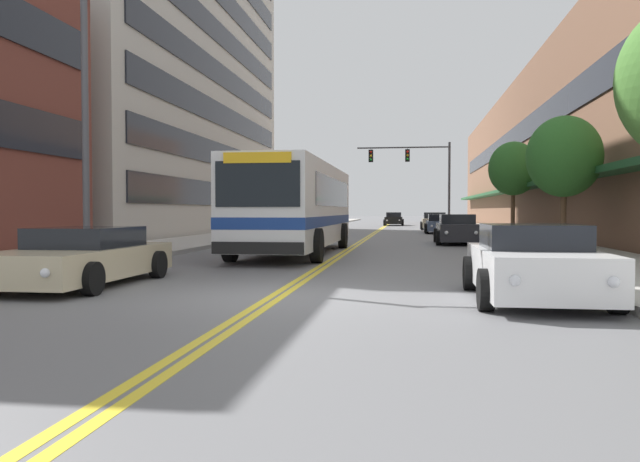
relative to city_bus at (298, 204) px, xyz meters
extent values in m
plane|color=slate|center=(1.61, 25.99, -1.74)|extent=(240.00, 240.00, 0.00)
cube|color=#B2ADA5|center=(-5.84, 25.99, -1.66)|extent=(3.91, 106.00, 0.15)
cube|color=#B2ADA5|center=(9.06, 25.99, -1.66)|extent=(3.91, 106.00, 0.15)
cube|color=yellow|center=(1.51, 25.99, -1.74)|extent=(0.14, 106.00, 0.01)
cube|color=yellow|center=(1.71, 25.99, -1.74)|extent=(0.14, 106.00, 0.01)
cube|color=#BCB7AD|center=(-14.05, 17.51, 9.67)|extent=(12.00, 30.58, 22.82)
cube|color=black|center=(-8.01, 17.51, 0.80)|extent=(0.08, 28.14, 1.40)
cube|color=black|center=(-8.01, 17.51, 3.33)|extent=(0.08, 28.14, 1.40)
cube|color=black|center=(-8.01, 17.51, 5.87)|extent=(0.08, 28.14, 1.40)
cube|color=black|center=(-8.01, 17.51, 8.41)|extent=(0.08, 28.14, 1.40)
cube|color=black|center=(-8.01, 17.51, 10.94)|extent=(0.08, 28.14, 1.40)
cube|color=brown|center=(15.27, 25.99, 3.66)|extent=(8.00, 68.00, 10.81)
cube|color=#1E4C28|center=(10.72, 25.99, 1.16)|extent=(1.10, 61.20, 0.24)
cube|color=black|center=(11.23, 25.99, 4.96)|extent=(0.08, 61.20, 1.40)
cube|color=silver|center=(0.00, -0.10, -0.03)|extent=(2.50, 11.54, 2.72)
cube|color=navy|center=(0.00, -0.10, -0.57)|extent=(2.52, 11.56, 0.32)
cube|color=black|center=(0.00, 0.48, 0.41)|extent=(2.53, 9.00, 0.98)
cube|color=black|center=(0.00, -5.89, 0.46)|extent=(2.25, 0.04, 1.20)
cube|color=yellow|center=(0.00, -5.90, 1.14)|extent=(1.80, 0.06, 0.28)
cube|color=black|center=(0.00, -5.91, -1.21)|extent=(2.45, 0.08, 0.32)
cylinder|color=black|center=(-1.28, -4.02, -1.24)|extent=(0.30, 1.00, 1.00)
cylinder|color=black|center=(1.28, -4.02, -1.24)|extent=(0.30, 1.00, 1.00)
cylinder|color=black|center=(-1.28, 3.07, -1.24)|extent=(0.30, 1.00, 1.00)
cylinder|color=black|center=(1.28, 3.07, -1.24)|extent=(0.30, 1.00, 1.00)
cube|color=#B7B7BC|center=(-2.83, 19.06, -1.21)|extent=(1.85, 4.09, 0.70)
cube|color=black|center=(-2.83, 19.22, -0.62)|extent=(1.59, 1.80, 0.48)
cylinder|color=black|center=(-3.78, 17.79, -1.42)|extent=(0.22, 0.64, 0.64)
cylinder|color=black|center=(-1.88, 17.79, -1.42)|extent=(0.22, 0.64, 0.64)
cylinder|color=black|center=(-3.78, 20.32, -1.42)|extent=(0.22, 0.64, 0.64)
cylinder|color=black|center=(-1.88, 20.32, -1.42)|extent=(0.22, 0.64, 0.64)
sphere|color=silver|center=(-3.48, 16.99, -1.18)|extent=(0.16, 0.16, 0.16)
sphere|color=silver|center=(-2.18, 16.99, -1.18)|extent=(0.16, 0.16, 0.16)
cube|color=red|center=(-3.50, 21.11, -1.18)|extent=(0.18, 0.04, 0.10)
cube|color=red|center=(-2.16, 21.11, -1.18)|extent=(0.18, 0.04, 0.10)
cube|color=#BCAD89|center=(-2.64, -9.92, -1.28)|extent=(1.94, 4.72, 0.59)
cube|color=black|center=(-2.64, -9.74, -0.78)|extent=(1.67, 2.08, 0.41)
cylinder|color=black|center=(-1.65, -11.39, -1.43)|extent=(0.22, 0.61, 0.61)
cylinder|color=black|center=(-3.64, -8.46, -1.43)|extent=(0.22, 0.61, 0.61)
cylinder|color=black|center=(-1.65, -8.46, -1.43)|extent=(0.22, 0.61, 0.61)
sphere|color=silver|center=(-1.96, -12.30, -1.25)|extent=(0.16, 0.16, 0.16)
cube|color=red|center=(-3.34, -7.55, -1.25)|extent=(0.18, 0.04, 0.10)
cube|color=red|center=(-1.94, -7.55, -1.25)|extent=(0.18, 0.04, 0.10)
cube|color=white|center=(5.98, -10.87, -1.22)|extent=(1.82, 4.04, 0.69)
cube|color=black|center=(5.98, -10.70, -0.67)|extent=(1.57, 1.78, 0.41)
cylinder|color=black|center=(5.05, -12.12, -1.42)|extent=(0.22, 0.64, 0.64)
cylinder|color=black|center=(6.92, -12.12, -1.42)|extent=(0.22, 0.64, 0.64)
cylinder|color=black|center=(5.05, -9.61, -1.42)|extent=(0.22, 0.64, 0.64)
cylinder|color=black|center=(6.92, -9.61, -1.42)|extent=(0.22, 0.64, 0.64)
sphere|color=silver|center=(5.35, -12.90, -1.18)|extent=(0.16, 0.16, 0.16)
sphere|color=silver|center=(6.62, -12.90, -1.18)|extent=(0.16, 0.16, 0.16)
cube|color=red|center=(5.33, -8.84, -1.18)|extent=(0.18, 0.04, 0.10)
cube|color=red|center=(6.64, -8.84, -1.18)|extent=(0.18, 0.04, 0.10)
cube|color=#232328|center=(6.05, 6.98, -1.19)|extent=(1.73, 4.37, 0.73)
cube|color=black|center=(6.05, 7.16, -0.61)|extent=(1.48, 1.92, 0.42)
cylinder|color=black|center=(5.16, 5.63, -1.41)|extent=(0.22, 0.66, 0.66)
cylinder|color=black|center=(6.93, 5.63, -1.41)|extent=(0.22, 0.66, 0.66)
cylinder|color=black|center=(5.16, 8.34, -1.41)|extent=(0.22, 0.66, 0.66)
cylinder|color=black|center=(6.93, 8.34, -1.41)|extent=(0.22, 0.66, 0.66)
sphere|color=silver|center=(5.44, 4.78, -1.15)|extent=(0.16, 0.16, 0.16)
sphere|color=silver|center=(6.65, 4.78, -1.15)|extent=(0.16, 0.16, 0.16)
cube|color=red|center=(5.43, 9.18, -1.15)|extent=(0.18, 0.04, 0.10)
cube|color=red|center=(6.67, 9.18, -1.15)|extent=(0.18, 0.04, 0.10)
cube|color=beige|center=(5.87, 28.44, -1.22)|extent=(1.91, 4.08, 0.70)
cube|color=black|center=(5.87, 28.60, -0.63)|extent=(1.65, 1.80, 0.48)
cylinder|color=black|center=(4.89, 27.17, -1.43)|extent=(0.22, 0.62, 0.62)
cylinder|color=black|center=(6.85, 27.17, -1.43)|extent=(0.22, 0.62, 0.62)
cylinder|color=black|center=(4.89, 29.70, -1.43)|extent=(0.22, 0.62, 0.62)
cylinder|color=black|center=(6.85, 29.70, -1.43)|extent=(0.22, 0.62, 0.62)
sphere|color=silver|center=(5.20, 26.38, -1.18)|extent=(0.16, 0.16, 0.16)
sphere|color=silver|center=(6.54, 26.38, -1.18)|extent=(0.16, 0.16, 0.16)
cube|color=red|center=(5.18, 30.49, -1.18)|extent=(0.18, 0.04, 0.10)
cube|color=red|center=(6.56, 30.49, -1.18)|extent=(0.18, 0.04, 0.10)
cube|color=#475675|center=(5.93, 20.29, -1.25)|extent=(1.77, 4.06, 0.64)
cube|color=black|center=(5.93, 20.45, -0.71)|extent=(1.53, 1.79, 0.45)
cylinder|color=black|center=(5.02, 19.03, -1.42)|extent=(0.22, 0.63, 0.63)
cylinder|color=black|center=(6.84, 19.03, -1.42)|extent=(0.22, 0.63, 0.63)
cylinder|color=black|center=(5.02, 21.55, -1.42)|extent=(0.22, 0.63, 0.63)
cylinder|color=black|center=(6.84, 21.55, -1.42)|extent=(0.22, 0.63, 0.63)
sphere|color=silver|center=(5.31, 18.24, -1.22)|extent=(0.16, 0.16, 0.16)
sphere|color=silver|center=(6.55, 18.24, -1.22)|extent=(0.16, 0.16, 0.16)
cube|color=red|center=(5.29, 22.33, -1.22)|extent=(0.18, 0.04, 0.10)
cube|color=red|center=(6.57, 22.33, -1.22)|extent=(0.18, 0.04, 0.10)
cube|color=black|center=(2.36, 41.36, -1.22)|extent=(1.70, 4.68, 0.69)
cube|color=black|center=(2.36, 41.55, -0.65)|extent=(1.47, 2.06, 0.46)
cylinder|color=black|center=(1.48, 39.91, -1.42)|extent=(0.22, 0.63, 0.63)
cylinder|color=black|center=(3.23, 39.91, -1.42)|extent=(0.22, 0.63, 0.63)
cylinder|color=black|center=(1.48, 42.81, -1.42)|extent=(0.22, 0.63, 0.63)
cylinder|color=black|center=(3.23, 42.81, -1.42)|extent=(0.22, 0.63, 0.63)
sphere|color=silver|center=(1.76, 39.00, -1.19)|extent=(0.16, 0.16, 0.16)
sphere|color=silver|center=(2.95, 39.00, -1.19)|extent=(0.16, 0.16, 0.16)
cube|color=red|center=(1.74, 43.71, -1.19)|extent=(0.18, 0.04, 0.10)
cube|color=red|center=(2.97, 43.71, -1.19)|extent=(0.18, 0.04, 0.10)
cylinder|color=#47474C|center=(6.81, 25.35, 1.54)|extent=(0.18, 0.18, 6.56)
cylinder|color=#47474C|center=(3.40, 25.35, 4.47)|extent=(6.81, 0.11, 0.11)
cube|color=black|center=(3.74, 25.35, 3.87)|extent=(0.34, 0.26, 0.92)
sphere|color=red|center=(3.74, 25.19, 4.14)|extent=(0.18, 0.18, 0.18)
sphere|color=yellow|center=(3.74, 25.19, 3.87)|extent=(0.18, 0.18, 0.18)
sphere|color=green|center=(3.74, 25.19, 3.59)|extent=(0.18, 0.18, 0.18)
cylinder|color=black|center=(3.74, 25.35, 4.40)|extent=(0.02, 0.02, 0.14)
cube|color=black|center=(1.02, 25.35, 3.87)|extent=(0.34, 0.26, 0.92)
sphere|color=red|center=(1.02, 25.19, 4.14)|extent=(0.18, 0.18, 0.18)
sphere|color=yellow|center=(1.02, 25.19, 3.87)|extent=(0.18, 0.18, 0.18)
sphere|color=green|center=(1.02, 25.19, 3.59)|extent=(0.18, 0.18, 0.18)
cylinder|color=black|center=(1.02, 25.35, 4.40)|extent=(0.02, 0.02, 0.14)
cylinder|color=#47474C|center=(-3.69, -7.82, 2.05)|extent=(0.16, 0.16, 7.58)
cylinder|color=brown|center=(9.36, 1.58, -0.50)|extent=(0.21, 0.21, 2.16)
ellipsoid|color=#2D6B28|center=(9.36, 1.58, 1.69)|extent=(2.63, 2.63, 2.89)
cylinder|color=brown|center=(9.58, 13.95, -0.33)|extent=(0.23, 0.23, 2.52)
ellipsoid|color=#2D6B28|center=(9.58, 13.95, 2.08)|extent=(2.70, 2.70, 2.97)
cylinder|color=#B7B7BC|center=(7.56, -3.56, -1.24)|extent=(0.27, 0.27, 0.70)
sphere|color=#B7B7BC|center=(7.56, -3.56, -0.82)|extent=(0.24, 0.24, 0.24)
cylinder|color=#B7B7BC|center=(7.39, -3.56, -1.16)|extent=(0.08, 0.12, 0.12)
camera|label=1|loc=(3.91, -21.68, -0.23)|focal=35.00mm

